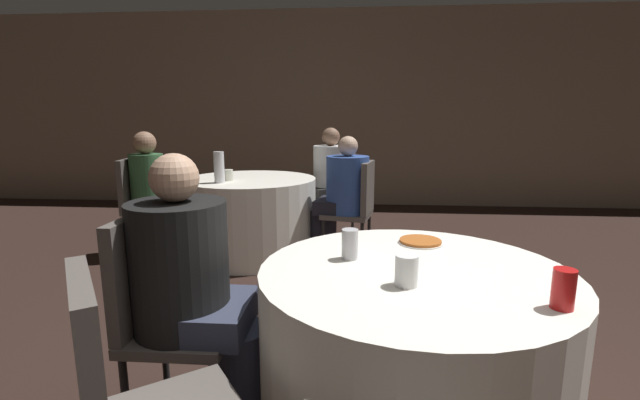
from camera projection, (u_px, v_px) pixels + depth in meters
wall_back at (389, 110)px, 6.20m from camera, size 16.00×0.06×2.80m
table_near at (411, 358)px, 1.67m from camera, size 1.17×1.17×0.73m
table_far at (251, 216)px, 4.07m from camera, size 1.24×1.24×0.73m
chair_near_west at (160, 305)px, 1.70m from camera, size 0.41×0.40×0.91m
chair_far_northeast at (338, 187)px, 4.61m from camera, size 0.56×0.56×0.91m
chair_far_west at (138, 198)px, 3.97m from camera, size 0.46×0.45×0.91m
chair_far_east at (358, 203)px, 3.74m from camera, size 0.48×0.47×0.91m
person_white_shirt at (326, 182)px, 4.51m from camera, size 0.50×0.49×1.18m
person_blue_shirt at (340, 198)px, 3.78m from camera, size 0.52×0.41×1.13m
person_black_shirt at (197, 294)px, 1.68m from camera, size 0.53×0.38×1.16m
person_green_jacket at (157, 195)px, 3.97m from camera, size 0.49×0.33×1.16m
pizza_plate_near at (420, 242)px, 1.93m from camera, size 0.20×0.20×0.02m
soda_can_red at (564, 289)px, 1.26m from camera, size 0.07×0.07×0.12m
soda_can_silver at (350, 244)px, 1.71m from camera, size 0.07×0.07×0.12m
cup_near at (407, 270)px, 1.44m from camera, size 0.08×0.08×0.11m
bottle_far at (219, 167)px, 3.71m from camera, size 0.09×0.09×0.27m
cup_far at (229, 175)px, 3.84m from camera, size 0.08×0.08×0.10m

